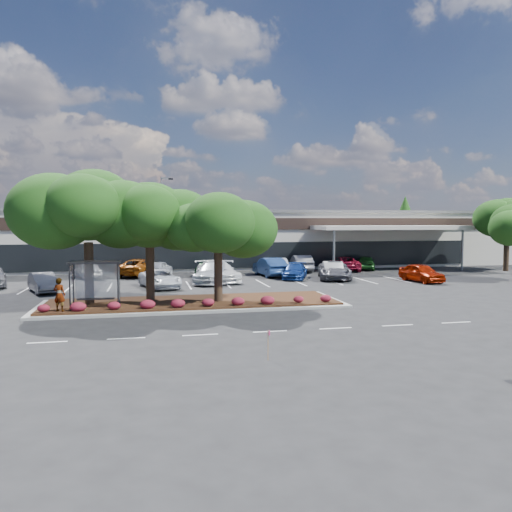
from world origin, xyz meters
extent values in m
plane|color=black|center=(0.00, 0.00, 0.00)|extent=(160.00, 160.00, 0.00)
cube|color=beige|center=(0.00, 34.00, 3.00)|extent=(80.00, 20.00, 6.00)
cube|color=#59595C|center=(0.00, 34.00, 6.10)|extent=(80.40, 20.40, 0.30)
cube|color=black|center=(0.00, 23.95, 4.80)|extent=(80.00, 0.25, 1.20)
cube|color=black|center=(0.00, 23.95, 1.60)|extent=(60.00, 0.18, 2.60)
cube|color=#AB170C|center=(-6.00, 23.88, 4.80)|extent=(6.00, 0.12, 1.00)
cube|color=beige|center=(20.00, 21.50, 4.40)|extent=(16.00, 5.00, 0.40)
cylinder|color=slate|center=(13.00, 19.50, 2.10)|extent=(0.24, 0.24, 4.20)
cylinder|color=slate|center=(27.00, 19.50, 2.10)|extent=(0.24, 0.24, 4.20)
cube|color=gray|center=(-2.00, 4.00, 0.07)|extent=(18.00, 6.00, 0.15)
cube|color=#3C1E11|center=(-2.00, 4.00, 0.20)|extent=(17.20, 5.20, 0.12)
cube|color=silver|center=(-8.80, -4.00, 0.01)|extent=(1.60, 0.12, 0.01)
cube|color=silver|center=(-5.60, -4.00, 0.01)|extent=(1.60, 0.12, 0.01)
cube|color=silver|center=(-2.40, -4.00, 0.01)|extent=(1.60, 0.12, 0.01)
cube|color=silver|center=(0.80, -4.00, 0.01)|extent=(1.60, 0.12, 0.01)
cube|color=silver|center=(4.00, -4.00, 0.01)|extent=(1.60, 0.12, 0.01)
cube|color=silver|center=(7.20, -4.00, 0.01)|extent=(1.60, 0.12, 0.01)
cube|color=silver|center=(10.40, -4.00, 0.01)|extent=(1.60, 0.12, 0.01)
cube|color=silver|center=(-13.50, 13.50, 0.01)|extent=(0.12, 5.00, 0.01)
cube|color=silver|center=(-10.50, 13.50, 0.01)|extent=(0.12, 5.00, 0.01)
cube|color=silver|center=(-7.50, 13.50, 0.01)|extent=(0.12, 5.00, 0.01)
cube|color=silver|center=(-4.50, 13.50, 0.01)|extent=(0.12, 5.00, 0.01)
cube|color=silver|center=(-1.50, 13.50, 0.01)|extent=(0.12, 5.00, 0.01)
cube|color=silver|center=(1.50, 13.50, 0.01)|extent=(0.12, 5.00, 0.01)
cube|color=silver|center=(4.50, 13.50, 0.01)|extent=(0.12, 5.00, 0.01)
cube|color=silver|center=(7.50, 13.50, 0.01)|extent=(0.12, 5.00, 0.01)
cube|color=silver|center=(10.50, 13.50, 0.01)|extent=(0.12, 5.00, 0.01)
cube|color=silver|center=(13.50, 13.50, 0.01)|extent=(0.12, 5.00, 0.01)
cube|color=silver|center=(16.50, 13.50, 0.01)|extent=(0.12, 5.00, 0.01)
cylinder|color=black|center=(-8.75, 3.45, 1.51)|extent=(0.08, 0.08, 2.50)
cylinder|color=black|center=(-6.25, 3.45, 1.51)|extent=(0.08, 0.08, 2.50)
cylinder|color=black|center=(-8.75, 2.15, 1.51)|extent=(0.08, 0.08, 2.50)
cylinder|color=black|center=(-6.25, 2.15, 1.51)|extent=(0.08, 0.08, 2.50)
cube|color=black|center=(-7.50, 2.80, 2.80)|extent=(2.75, 1.55, 0.10)
cube|color=silver|center=(-7.50, 3.45, 1.63)|extent=(2.30, 0.03, 2.00)
cube|color=black|center=(-7.50, 3.05, 0.71)|extent=(2.00, 0.35, 0.06)
cone|color=#17340D|center=(34.00, 44.00, 4.50)|extent=(3.96, 3.96, 9.00)
imported|color=#594C47|center=(-9.26, 2.03, 1.16)|extent=(0.77, 0.66, 1.80)
cube|color=gray|center=(-3.15, 26.21, 0.20)|extent=(0.50, 0.50, 0.40)
cylinder|color=slate|center=(-3.15, 26.21, 5.00)|extent=(0.14, 0.14, 9.20)
cube|color=slate|center=(-2.70, 26.17, 9.45)|extent=(0.92, 0.31, 0.14)
cube|color=black|center=(-2.21, 26.12, 9.38)|extent=(0.48, 0.34, 0.18)
cube|color=#9E7652|center=(-0.41, -8.59, 0.55)|extent=(0.03, 0.03, 1.10)
cube|color=#EE3E8B|center=(-0.36, -8.59, 1.01)|extent=(0.02, 0.14, 0.18)
imported|color=slate|center=(-11.93, 11.75, 0.70)|extent=(2.93, 4.48, 1.40)
imported|color=silver|center=(-3.75, 12.40, 0.70)|extent=(3.49, 5.47, 1.41)
imported|color=silver|center=(0.67, 14.55, 0.86)|extent=(4.40, 6.39, 1.72)
imported|color=white|center=(1.08, 15.25, 0.84)|extent=(3.74, 6.20, 1.68)
imported|color=navy|center=(8.02, 15.99, 0.68)|extent=(3.56, 5.02, 1.35)
imported|color=silver|center=(11.13, 14.84, 0.77)|extent=(2.79, 4.94, 1.54)
imported|color=#515158|center=(11.27, 14.91, 0.79)|extent=(4.17, 6.21, 1.58)
imported|color=#8C1601|center=(17.67, 11.53, 0.76)|extent=(2.34, 4.65, 1.52)
imported|color=silver|center=(-9.83, 20.19, 0.70)|extent=(3.11, 4.42, 1.40)
imported|color=#7E3B0A|center=(-5.36, 21.02, 0.81)|extent=(4.60, 6.37, 1.61)
imported|color=silver|center=(-3.55, 21.86, 0.66)|extent=(2.87, 4.20, 1.33)
imported|color=#14451B|center=(0.77, 20.12, 0.68)|extent=(2.94, 4.30, 1.36)
imported|color=navy|center=(6.36, 18.45, 0.86)|extent=(2.31, 5.37, 1.72)
imported|color=#B7BAC6|center=(8.09, 22.34, 0.70)|extent=(1.68, 4.31, 1.40)
imported|color=slate|center=(10.49, 22.08, 0.83)|extent=(2.36, 5.21, 1.66)
imported|color=maroon|center=(14.96, 21.75, 0.74)|extent=(3.17, 5.59, 1.47)
imported|color=#1D571E|center=(17.68, 22.35, 0.75)|extent=(3.44, 4.75, 1.50)
camera|label=1|loc=(-4.65, -25.92, 5.06)|focal=35.00mm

